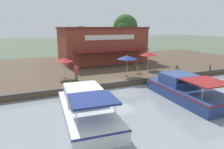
{
  "coord_description": "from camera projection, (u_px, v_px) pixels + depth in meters",
  "views": [
    {
      "loc": [
        17.82,
        -8.96,
        6.22
      ],
      "look_at": [
        -1.0,
        -0.66,
        1.3
      ],
      "focal_mm": 32.0,
      "sensor_mm": 36.0,
      "label": 1
    }
  ],
  "objects": [
    {
      "name": "patio_umbrella_mid_patio_right",
      "position": [
        127.0,
        57.0,
        22.9
      ],
      "size": [
        2.27,
        2.27,
        2.47
      ],
      "color": "#B7B7B7",
      "rests_on": "quay_deck"
    },
    {
      "name": "patio_umbrella_back_row",
      "position": [
        64.0,
        60.0,
        21.96
      ],
      "size": [
        1.98,
        1.98,
        2.31
      ],
      "color": "#B7B7B7",
      "rests_on": "quay_deck"
    },
    {
      "name": "motorboat_distant_upstream",
      "position": [
        181.0,
        88.0,
        18.09
      ],
      "size": [
        9.26,
        3.73,
        2.09
      ],
      "color": "navy",
      "rests_on": "river_water"
    },
    {
      "name": "waterfront_restaurant",
      "position": [
        102.0,
        44.0,
        32.96
      ],
      "size": [
        9.54,
        13.36,
        5.62
      ],
      "color": "brown",
      "rests_on": "quay_deck"
    },
    {
      "name": "tree_downstream_bank",
      "position": [
        81.0,
        37.0,
        35.6
      ],
      "size": [
        3.92,
        3.74,
        5.83
      ],
      "color": "brown",
      "rests_on": "quay_deck"
    },
    {
      "name": "cafe_chair_far_corner_seat",
      "position": [
        137.0,
        65.0,
        27.51
      ],
      "size": [
        0.57,
        0.57,
        0.85
      ],
      "color": "brown",
      "rests_on": "quay_deck"
    },
    {
      "name": "cafe_chair_under_first_umbrella",
      "position": [
        178.0,
        68.0,
        25.34
      ],
      "size": [
        0.46,
        0.46,
        0.85
      ],
      "color": "brown",
      "rests_on": "quay_deck"
    },
    {
      "name": "quay_deck",
      "position": [
        90.0,
        67.0,
        30.54
      ],
      "size": [
        22.0,
        56.0,
        0.6
      ],
      "primitive_type": "cube",
      "color": "#4C3D2D",
      "rests_on": "ground"
    },
    {
      "name": "patio_umbrella_by_entrance",
      "position": [
        148.0,
        54.0,
        26.35
      ],
      "size": [
        2.21,
        2.21,
        2.43
      ],
      "color": "#B7B7B7",
      "rests_on": "quay_deck"
    },
    {
      "name": "cafe_chair_mid_patio",
      "position": [
        138.0,
        70.0,
        24.41
      ],
      "size": [
        0.56,
        0.56,
        0.85
      ],
      "color": "brown",
      "rests_on": "quay_deck"
    },
    {
      "name": "motorboat_nearest_quay",
      "position": [
        84.0,
        105.0,
        14.3
      ],
      "size": [
        9.17,
        3.78,
        2.14
      ],
      "color": "white",
      "rests_on": "river_water"
    },
    {
      "name": "person_near_entrance",
      "position": [
        76.0,
        71.0,
        21.06
      ],
      "size": [
        0.49,
        0.49,
        1.73
      ],
      "color": "#4C4C56",
      "rests_on": "quay_deck"
    },
    {
      "name": "quay_edge_fender",
      "position": [
        121.0,
        82.0,
        20.76
      ],
      "size": [
        0.2,
        50.4,
        0.1
      ],
      "primitive_type": "cube",
      "color": "#2D2D33",
      "rests_on": "quay_deck"
    },
    {
      "name": "mooring_post",
      "position": [
        210.0,
        68.0,
        26.03
      ],
      "size": [
        0.22,
        0.22,
        0.78
      ],
      "color": "#473323",
      "rests_on": "quay_deck"
    },
    {
      "name": "ground_plane",
      "position": [
        122.0,
        88.0,
        20.82
      ],
      "size": [
        220.0,
        220.0,
        0.0
      ],
      "primitive_type": "plane",
      "color": "#4C5B47"
    },
    {
      "name": "tree_upstream_bank",
      "position": [
        125.0,
        28.0,
        36.18
      ],
      "size": [
        4.68,
        4.46,
        7.86
      ],
      "color": "brown",
      "rests_on": "quay_deck"
    }
  ]
}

